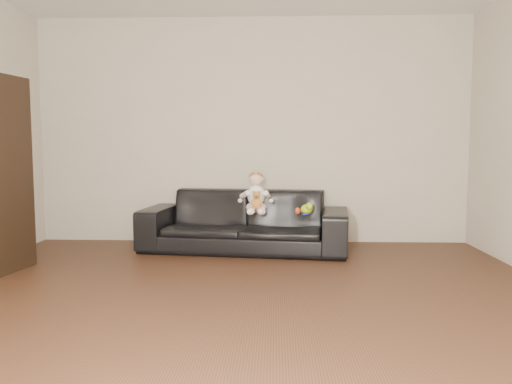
{
  "coord_description": "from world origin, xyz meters",
  "views": [
    {
      "loc": [
        0.27,
        -3.09,
        1.12
      ],
      "look_at": [
        0.07,
        2.14,
        0.64
      ],
      "focal_mm": 35.0,
      "sensor_mm": 36.0,
      "label": 1
    }
  ],
  "objects_px": {
    "sofa": "(245,221)",
    "toy_rattle": "(298,211)",
    "teddy_bear": "(256,200)",
    "baby": "(256,195)",
    "toy_blue_disc": "(305,214)",
    "toy_green": "(307,209)"
  },
  "relations": [
    {
      "from": "sofa",
      "to": "toy_rattle",
      "type": "height_order",
      "value": "sofa"
    },
    {
      "from": "teddy_bear",
      "to": "toy_rattle",
      "type": "distance_m",
      "value": 0.44
    },
    {
      "from": "sofa",
      "to": "baby",
      "type": "height_order",
      "value": "baby"
    },
    {
      "from": "sofa",
      "to": "teddy_bear",
      "type": "height_order",
      "value": "teddy_bear"
    },
    {
      "from": "toy_rattle",
      "to": "toy_blue_disc",
      "type": "bearing_deg",
      "value": -4.58
    },
    {
      "from": "teddy_bear",
      "to": "toy_blue_disc",
      "type": "relative_size",
      "value": 2.2
    },
    {
      "from": "toy_blue_disc",
      "to": "sofa",
      "type": "bearing_deg",
      "value": 160.96
    },
    {
      "from": "teddy_bear",
      "to": "sofa",
      "type": "bearing_deg",
      "value": 107.5
    },
    {
      "from": "sofa",
      "to": "baby",
      "type": "relative_size",
      "value": 5.07
    },
    {
      "from": "toy_rattle",
      "to": "toy_blue_disc",
      "type": "xyz_separation_m",
      "value": [
        0.08,
        -0.01,
        -0.02
      ]
    },
    {
      "from": "baby",
      "to": "teddy_bear",
      "type": "bearing_deg",
      "value": -95.73
    },
    {
      "from": "sofa",
      "to": "toy_blue_disc",
      "type": "bearing_deg",
      "value": -12.09
    },
    {
      "from": "toy_blue_disc",
      "to": "baby",
      "type": "bearing_deg",
      "value": 168.56
    },
    {
      "from": "baby",
      "to": "toy_blue_disc",
      "type": "xyz_separation_m",
      "value": [
        0.51,
        -0.1,
        -0.19
      ]
    },
    {
      "from": "toy_rattle",
      "to": "sofa",
      "type": "bearing_deg",
      "value": 159.12
    },
    {
      "from": "sofa",
      "to": "toy_blue_disc",
      "type": "distance_m",
      "value": 0.69
    },
    {
      "from": "toy_green",
      "to": "teddy_bear",
      "type": "bearing_deg",
      "value": -175.68
    },
    {
      "from": "baby",
      "to": "toy_rattle",
      "type": "xyz_separation_m",
      "value": [
        0.44,
        -0.1,
        -0.16
      ]
    },
    {
      "from": "sofa",
      "to": "teddy_bear",
      "type": "distance_m",
      "value": 0.38
    },
    {
      "from": "baby",
      "to": "teddy_bear",
      "type": "distance_m",
      "value": 0.14
    },
    {
      "from": "sofa",
      "to": "toy_blue_disc",
      "type": "relative_size",
      "value": 25.26
    },
    {
      "from": "sofa",
      "to": "toy_rattle",
      "type": "distance_m",
      "value": 0.62
    }
  ]
}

